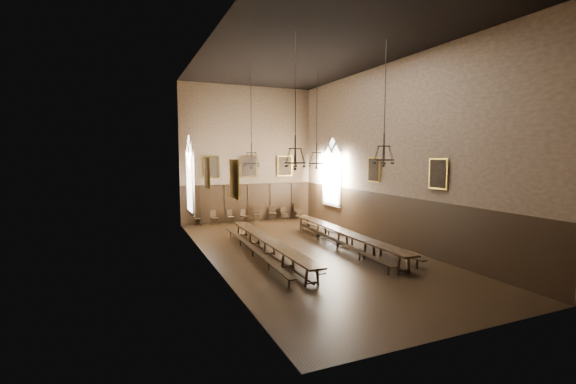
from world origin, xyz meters
TOP-DOWN VIEW (x-y plane):
  - floor at (0.00, 0.00)m, footprint 9.00×18.00m
  - ceiling at (0.00, 0.00)m, footprint 9.00×18.00m
  - wall_back at (0.00, 9.01)m, footprint 9.00×0.02m
  - wall_front at (0.00, -9.01)m, footprint 9.00×0.02m
  - wall_left at (-4.51, 0.00)m, footprint 0.02×18.00m
  - wall_right at (4.51, 0.00)m, footprint 0.02×18.00m
  - wainscot_panelling at (0.00, 0.00)m, footprint 9.00×18.00m
  - table_left at (-1.89, -0.03)m, footprint 0.71×9.53m
  - table_right at (2.02, 0.17)m, footprint 1.02×10.33m
  - bench_left_outer at (-2.60, 0.12)m, footprint 0.54×9.40m
  - bench_left_inner at (-1.55, 0.25)m, footprint 0.35×9.28m
  - bench_right_inner at (1.52, -0.17)m, footprint 0.78×9.12m
  - bench_right_outer at (2.60, 0.21)m, footprint 0.79×9.49m
  - chair_0 at (-3.51, 8.61)m, footprint 0.49×0.49m
  - chair_1 at (-2.49, 8.48)m, footprint 0.52×0.52m
  - chair_2 at (-1.40, 8.54)m, footprint 0.48×0.48m
  - chair_3 at (-0.49, 8.51)m, footprint 0.49×0.49m
  - chair_4 at (0.39, 8.49)m, footprint 0.49×0.49m
  - chair_5 at (1.58, 8.58)m, footprint 0.50×0.50m
  - chair_6 at (2.38, 8.51)m, footprint 0.45×0.45m
  - chair_7 at (3.43, 8.51)m, footprint 0.56×0.56m
  - chandelier_back_left at (-1.73, 2.89)m, footprint 0.84×0.84m
  - chandelier_back_right at (1.92, 2.79)m, footprint 0.90×0.90m
  - chandelier_front_left at (-1.74, -2.53)m, footprint 0.83×0.83m
  - chandelier_front_right at (1.97, -2.99)m, footprint 0.86×0.86m
  - portrait_back_0 at (-2.60, 8.88)m, footprint 1.10×0.12m
  - portrait_back_1 at (0.00, 8.88)m, footprint 1.10×0.12m
  - portrait_back_2 at (2.60, 8.88)m, footprint 1.10×0.12m
  - portrait_left_0 at (-4.38, 1.00)m, footprint 0.12×1.00m
  - portrait_left_1 at (-4.38, -3.50)m, footprint 0.12×1.00m
  - portrait_right_0 at (4.38, 1.00)m, footprint 0.12×1.00m
  - portrait_right_1 at (4.38, -3.50)m, footprint 0.12×1.00m
  - window_right at (4.43, 5.50)m, footprint 0.20×2.20m
  - window_left at (-4.43, 5.50)m, footprint 0.20×2.20m

SIDE VIEW (x-z plane):
  - floor at x=0.00m, z-range -0.02..0.00m
  - chair_6 at x=2.38m, z-range -0.17..0.69m
  - bench_right_inner at x=1.52m, z-range 0.06..0.47m
  - chair_3 at x=-0.49m, z-range -0.17..0.70m
  - chair_2 at x=-1.40m, z-range -0.17..0.70m
  - bench_left_inner at x=-1.55m, z-range 0.06..0.47m
  - bench_left_outer at x=-2.60m, z-range 0.06..0.48m
  - bench_right_outer at x=2.60m, z-range 0.06..0.49m
  - chair_0 at x=-3.51m, z-range -0.18..0.73m
  - chair_1 at x=-2.49m, z-range -0.18..0.74m
  - chair_5 at x=1.58m, z-range -0.20..0.80m
  - chair_4 at x=0.39m, z-range -0.20..0.83m
  - chair_7 at x=3.43m, z-range -0.21..0.83m
  - table_left at x=-1.89m, z-range 0.00..0.74m
  - table_right at x=2.02m, z-range 0.00..0.80m
  - wainscot_panelling at x=0.00m, z-range 0.00..2.50m
  - window_right at x=4.43m, z-range 1.10..5.70m
  - window_left at x=-4.43m, z-range 1.10..5.70m
  - portrait_back_0 at x=-2.60m, z-range 3.00..4.40m
  - portrait_back_1 at x=0.00m, z-range 3.00..4.40m
  - portrait_back_2 at x=2.60m, z-range 3.00..4.40m
  - portrait_left_0 at x=-4.38m, z-range 3.05..4.35m
  - portrait_left_1 at x=-4.38m, z-range 3.05..4.35m
  - portrait_right_0 at x=4.38m, z-range 3.05..4.35m
  - portrait_right_1 at x=4.38m, z-range 3.05..4.35m
  - chandelier_back_right at x=1.92m, z-range 1.76..6.91m
  - chandelier_back_left at x=-1.73m, z-range 1.84..6.94m
  - wall_back at x=0.00m, z-range 0.00..9.00m
  - wall_front at x=0.00m, z-range 0.00..9.00m
  - wall_left at x=-4.51m, z-range 0.00..9.00m
  - wall_right at x=4.51m, z-range 0.00..9.00m
  - chandelier_front_left at x=-1.74m, z-range 2.04..7.00m
  - chandelier_front_right at x=1.97m, z-range 2.17..7.04m
  - ceiling at x=0.00m, z-range 9.00..9.02m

